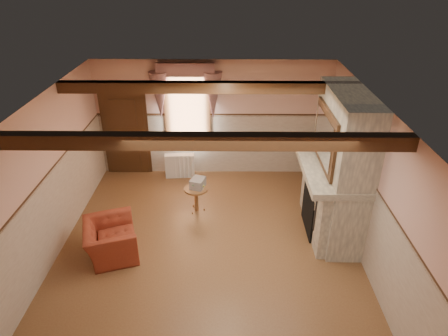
{
  "coord_description": "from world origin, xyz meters",
  "views": [
    {
      "loc": [
        0.35,
        -5.89,
        4.8
      ],
      "look_at": [
        0.28,
        0.8,
        1.25
      ],
      "focal_mm": 32.0,
      "sensor_mm": 36.0,
      "label": 1
    }
  ],
  "objects_px": {
    "radiator": "(180,166)",
    "oil_lamp": "(330,154)",
    "side_table": "(196,199)",
    "bowl": "(333,167)",
    "armchair": "(111,240)",
    "mantel_clock": "(326,149)"
  },
  "relations": [
    {
      "from": "armchair",
      "to": "oil_lamp",
      "type": "distance_m",
      "value": 4.29
    },
    {
      "from": "side_table",
      "to": "radiator",
      "type": "relative_size",
      "value": 0.79
    },
    {
      "from": "armchair",
      "to": "oil_lamp",
      "type": "bearing_deg",
      "value": -93.94
    },
    {
      "from": "side_table",
      "to": "oil_lamp",
      "type": "bearing_deg",
      "value": -9.41
    },
    {
      "from": "mantel_clock",
      "to": "oil_lamp",
      "type": "xyz_separation_m",
      "value": [
        0.0,
        -0.31,
        0.04
      ]
    },
    {
      "from": "mantel_clock",
      "to": "side_table",
      "type": "bearing_deg",
      "value": 177.46
    },
    {
      "from": "radiator",
      "to": "side_table",
      "type": "bearing_deg",
      "value": -74.94
    },
    {
      "from": "armchair",
      "to": "oil_lamp",
      "type": "height_order",
      "value": "oil_lamp"
    },
    {
      "from": "side_table",
      "to": "bowl",
      "type": "relative_size",
      "value": 1.56
    },
    {
      "from": "armchair",
      "to": "mantel_clock",
      "type": "relative_size",
      "value": 4.17
    },
    {
      "from": "side_table",
      "to": "bowl",
      "type": "xyz_separation_m",
      "value": [
        2.55,
        -0.78,
        1.19
      ]
    },
    {
      "from": "bowl",
      "to": "radiator",
      "type": "bearing_deg",
      "value": 143.65
    },
    {
      "from": "side_table",
      "to": "mantel_clock",
      "type": "xyz_separation_m",
      "value": [
        2.55,
        -0.11,
        1.25
      ]
    },
    {
      "from": "radiator",
      "to": "oil_lamp",
      "type": "relative_size",
      "value": 2.5
    },
    {
      "from": "side_table",
      "to": "radiator",
      "type": "bearing_deg",
      "value": 109.07
    },
    {
      "from": "side_table",
      "to": "bowl",
      "type": "bearing_deg",
      "value": -16.96
    },
    {
      "from": "bowl",
      "to": "mantel_clock",
      "type": "height_order",
      "value": "mantel_clock"
    },
    {
      "from": "bowl",
      "to": "oil_lamp",
      "type": "height_order",
      "value": "oil_lamp"
    },
    {
      "from": "radiator",
      "to": "oil_lamp",
      "type": "bearing_deg",
      "value": -35.81
    },
    {
      "from": "mantel_clock",
      "to": "armchair",
      "type": "bearing_deg",
      "value": -161.62
    },
    {
      "from": "bowl",
      "to": "oil_lamp",
      "type": "bearing_deg",
      "value": 90.0
    },
    {
      "from": "armchair",
      "to": "radiator",
      "type": "relative_size",
      "value": 1.43
    }
  ]
}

